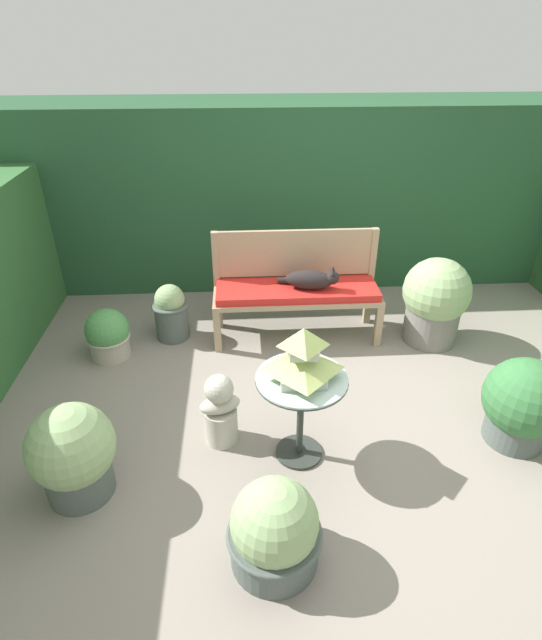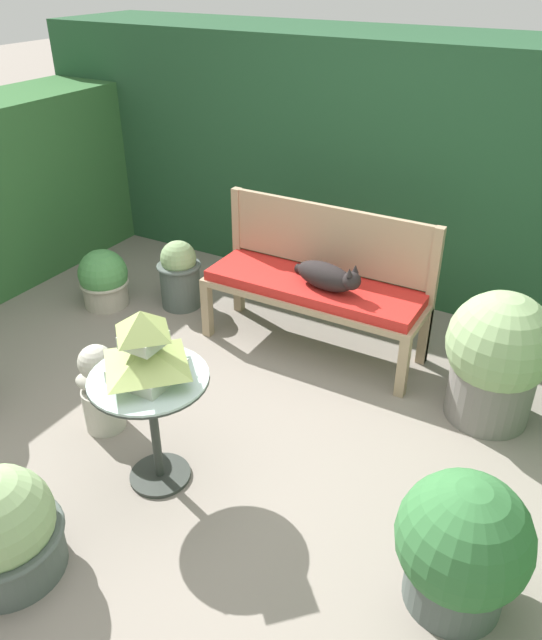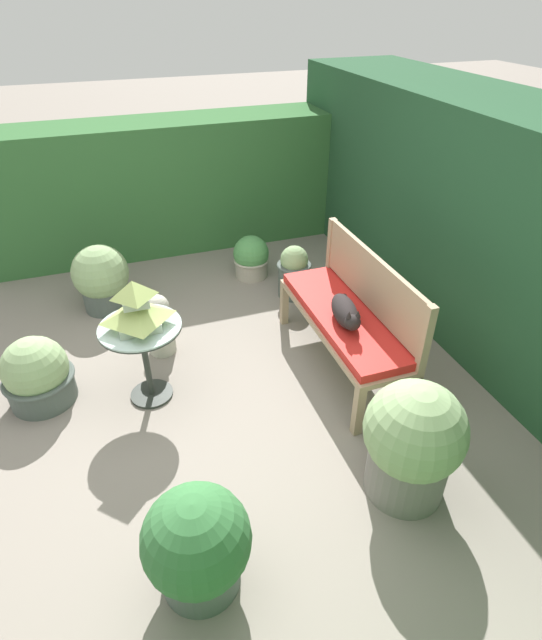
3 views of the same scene
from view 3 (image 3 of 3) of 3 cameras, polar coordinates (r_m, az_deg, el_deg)
name	(u,v)px [view 3 (image 3 of 3)]	position (r m, az deg, el deg)	size (l,w,h in m)	color
ground	(197,415)	(3.63, -8.45, -10.67)	(30.00, 30.00, 0.00)	gray
foliage_hedge_back	(534,244)	(4.26, 27.82, 7.66)	(6.40, 1.07, 1.82)	#234C2D
foliage_hedge_left	(159,187)	(5.76, -12.66, 14.66)	(0.70, 3.71, 1.37)	#336633
garden_bench	(342,321)	(3.80, 8.16, -0.08)	(1.46, 0.47, 0.50)	tan
bench_backrest	(371,288)	(3.76, 11.38, 3.59)	(1.46, 0.06, 0.93)	tan
cat	(346,312)	(3.61, 8.53, 0.93)	(0.51, 0.27, 0.21)	black
patio_table	(143,342)	(3.54, -14.45, -2.50)	(0.57, 0.57, 0.62)	#2D332D
pagoda_birdhouse	(136,308)	(3.39, -15.13, 1.39)	(0.37, 0.37, 0.35)	#B2BCA8
garden_bust	(160,325)	(4.10, -12.62, -0.62)	(0.30, 0.23, 0.53)	#B7B2A3
potted_plant_bench_right	(412,442)	(3.00, 15.85, -13.23)	(0.57, 0.57, 0.78)	slate
potted_plant_patio_mid	(294,272)	(4.76, 2.63, 5.52)	(0.33, 0.33, 0.52)	#4C5651
potted_plant_bench_left	(102,278)	(4.79, -18.80, 4.53)	(0.50, 0.50, 0.62)	#4C5651
potted_plant_hedge_corner	(251,258)	(5.12, -2.28, 7.12)	(0.36, 0.36, 0.44)	#ADA393
potted_plant_table_near	(37,375)	(3.93, -25.15, -5.67)	(0.50, 0.50, 0.52)	#4C5651
potted_plant_table_far	(197,545)	(2.65, -8.42, -24.11)	(0.53, 0.53, 0.62)	#4C5651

